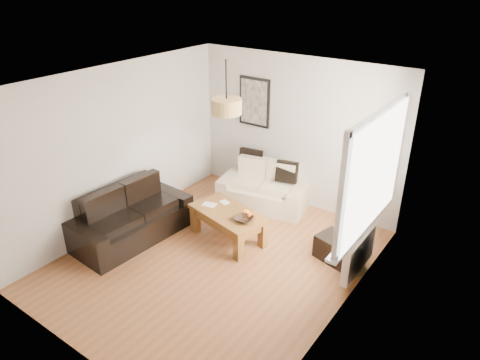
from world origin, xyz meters
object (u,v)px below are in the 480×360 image
Objects in this scene: loveseat_cream at (264,186)px; sofa_leather at (131,215)px; ottoman at (338,250)px; coffee_table at (228,225)px.

sofa_leather is at bearing -129.71° from loveseat_cream.
sofa_leather reaches higher than ottoman.
ottoman is (1.78, -0.77, -0.20)m from loveseat_cream.
sofa_leather is (-1.10, -2.08, 0.02)m from loveseat_cream.
coffee_table is at bearing -95.17° from loveseat_cream.
loveseat_cream reaches higher than ottoman.
loveseat_cream is 2.35m from sofa_leather.
sofa_leather is at bearing -145.99° from coffee_table.
loveseat_cream is 1.25m from coffee_table.
loveseat_cream is 0.83× the size of sofa_leather.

